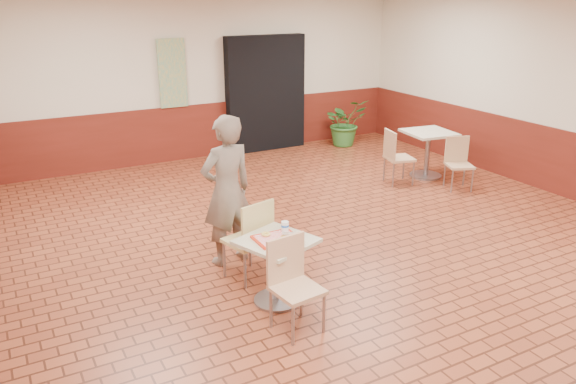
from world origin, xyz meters
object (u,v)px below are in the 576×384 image
customer (227,191)px  long_john_donut (289,235)px  serving_tray (276,239)px  ring_donut (266,234)px  second_table (428,146)px  chair_main_front (293,280)px  chair_main_back (252,236)px  main_table (277,260)px  chair_second_left (395,154)px  chair_second_front (458,160)px  paper_cup (285,226)px  potted_plant (345,122)px

customer → long_john_donut: 1.15m
customer → serving_tray: size_ratio=4.13×
ring_donut → second_table: bearing=29.2°
chair_main_front → second_table: size_ratio=1.13×
chair_main_front → serving_tray: chair_main_front is taller
chair_main_back → second_table: size_ratio=1.17×
chair_main_back → second_table: 4.53m
chair_main_back → serving_tray: 0.57m
main_table → chair_second_left: bearing=35.1°
chair_main_front → long_john_donut: bearing=58.9°
chair_second_front → paper_cup: bearing=-134.8°
ring_donut → chair_second_front: bearing=21.5°
chair_main_back → customer: size_ratio=0.53×
main_table → customer: bearing=93.7°
serving_tray → chair_second_front: chair_second_front is taller
main_table → paper_cup: bearing=34.9°
chair_main_back → customer: bearing=-98.9°
main_table → second_table: second_table is taller
customer → potted_plant: 5.57m
main_table → chair_second_front: size_ratio=0.83×
chair_main_front → customer: size_ratio=0.51×
paper_cup → chair_second_front: bearing=22.4°
chair_main_back → potted_plant: potted_plant is taller
potted_plant → customer: bearing=-137.8°
main_table → potted_plant: (4.05, 4.80, 0.01)m
chair_main_front → chair_second_left: (3.48, 2.86, 0.00)m
main_table → chair_main_front: (-0.08, -0.47, 0.03)m
paper_cup → second_table: 4.59m
serving_tray → potted_plant: (4.05, 4.80, -0.22)m
paper_cup → chair_main_back: bearing=111.6°
chair_second_front → main_table: bearing=-134.3°
serving_tray → ring_donut: size_ratio=4.58×
chair_second_front → second_table: bearing=115.1°
second_table → chair_second_front: chair_second_front is taller
paper_cup → chair_second_left: bearing=35.1°
second_table → chair_second_left: 0.71m
long_john_donut → potted_plant: size_ratio=0.18×
customer → long_john_donut: customer is taller
paper_cup → chair_second_front: chair_second_front is taller
chair_main_front → long_john_donut: size_ratio=5.29×
long_john_donut → chair_main_front: bearing=-114.2°
second_table → potted_plant: bearing=91.4°
ring_donut → paper_cup: 0.22m
chair_second_left → potted_plant: bearing=-1.6°
long_john_donut → potted_plant: 6.26m
main_table → customer: 1.14m
main_table → chair_second_left: chair_second_left is taller
long_john_donut → chair_second_left: (3.29, 2.45, -0.24)m
second_table → potted_plant: 2.38m
serving_tray → customer: bearing=93.7°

